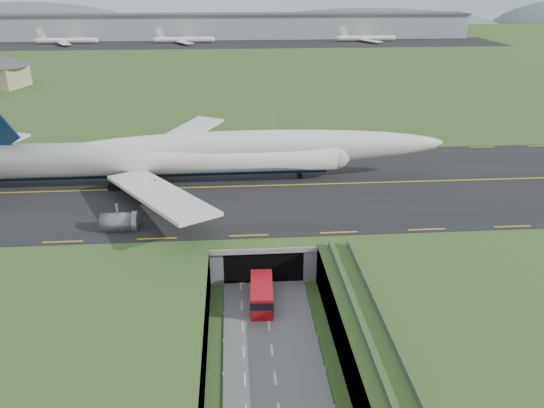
{
  "coord_description": "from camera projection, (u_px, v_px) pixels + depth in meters",
  "views": [
    {
      "loc": [
        -4.02,
        -60.98,
        42.66
      ],
      "look_at": [
        2.16,
        20.0,
        7.88
      ],
      "focal_mm": 35.0,
      "sensor_mm": 36.0,
      "label": 1
    }
  ],
  "objects": [
    {
      "name": "ground",
      "position": [
        267.0,
        314.0,
        72.97
      ],
      "size": [
        900.0,
        900.0,
        0.0
      ],
      "primitive_type": "plane",
      "color": "#425B24",
      "rests_on": "ground"
    },
    {
      "name": "airfield_deck",
      "position": [
        267.0,
        295.0,
        71.79
      ],
      "size": [
        800.0,
        800.0,
        6.0
      ],
      "primitive_type": "cube",
      "color": "gray",
      "rests_on": "ground"
    },
    {
      "name": "trench_road",
      "position": [
        272.0,
        348.0,
        66.06
      ],
      "size": [
        12.0,
        75.0,
        0.2
      ],
      "primitive_type": "cube",
      "color": "slate",
      "rests_on": "ground"
    },
    {
      "name": "taxiway",
      "position": [
        256.0,
        186.0,
        100.82
      ],
      "size": [
        800.0,
        44.0,
        0.18
      ],
      "primitive_type": "cube",
      "color": "black",
      "rests_on": "airfield_deck"
    },
    {
      "name": "tunnel_portal",
      "position": [
        260.0,
        238.0,
        86.98
      ],
      "size": [
        17.0,
        22.3,
        6.0
      ],
      "color": "gray",
      "rests_on": "ground"
    },
    {
      "name": "guideway",
      "position": [
        387.0,
        374.0,
        54.13
      ],
      "size": [
        3.0,
        53.0,
        7.05
      ],
      "color": "#A8A8A3",
      "rests_on": "ground"
    },
    {
      "name": "jumbo_jet",
      "position": [
        193.0,
        155.0,
        100.94
      ],
      "size": [
        96.69,
        61.91,
        20.48
      ],
      "rotation": [
        0.0,
        0.0,
        0.01
      ],
      "color": "white",
      "rests_on": "ground"
    },
    {
      "name": "shuttle_tram",
      "position": [
        262.0,
        294.0,
        74.18
      ],
      "size": [
        3.53,
        8.44,
        3.37
      ],
      "rotation": [
        0.0,
        0.0,
        -0.05
      ],
      "color": "red",
      "rests_on": "ground"
    },
    {
      "name": "cargo_terminal",
      "position": [
        236.0,
        26.0,
        341.92
      ],
      "size": [
        320.0,
        67.0,
        15.6
      ],
      "color": "#B2B2B2",
      "rests_on": "ground"
    },
    {
      "name": "distant_hills",
      "position": [
        307.0,
        34.0,
        473.19
      ],
      "size": [
        700.0,
        91.0,
        60.0
      ],
      "color": "#51615C",
      "rests_on": "ground"
    }
  ]
}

